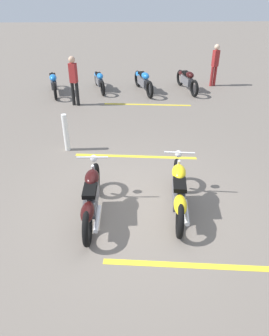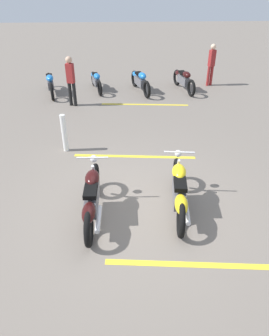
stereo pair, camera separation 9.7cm
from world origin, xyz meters
name	(u,v)px [view 2 (the right image)]	position (x,y,z in m)	size (l,w,h in m)	color
ground_plane	(135,204)	(0.00, 0.00, 0.00)	(60.00, 60.00, 0.00)	slate
motorcycle_bright_foreground	(179,191)	(-0.21, -0.85, 0.46)	(2.23, 0.62, 1.04)	black
motorcycle_dark_foreground	(92,197)	(-0.35, 0.85, 0.46)	(2.23, 0.62, 1.04)	black
motorcycle_row_far_left	(183,79)	(7.53, -2.40, 0.45)	(2.17, 0.57, 0.83)	black
motorcycle_row_left	(140,80)	(7.43, -0.60, 0.46)	(2.18, 0.67, 0.84)	black
motorcycle_row_center	(96,80)	(7.71, 1.19, 0.41)	(1.95, 0.57, 0.75)	black
motorcycle_row_right	(50,83)	(7.34, 2.98, 0.45)	(2.15, 0.62, 0.82)	black
bystander_near_row	(71,79)	(5.94, 1.95, 0.97)	(0.26, 0.29, 1.74)	black
bystander_secondary	(211,63)	(8.12, -3.66, 0.95)	(0.27, 0.29, 1.70)	maroon
bollard_post	(64,133)	(2.45, 1.75, 0.52)	(0.14, 0.14, 1.03)	white
parking_stripe_near	(201,265)	(-1.69, -1.00, 0.00)	(3.20, 0.12, 0.01)	yellow
parking_stripe_mid	(135,156)	(2.01, -0.09, 0.00)	(3.20, 0.12, 0.01)	yellow
parking_stripe_far	(145,104)	(5.88, -0.68, 0.00)	(3.20, 0.12, 0.01)	yellow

